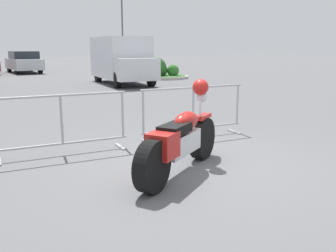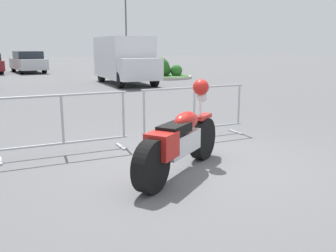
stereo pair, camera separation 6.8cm
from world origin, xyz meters
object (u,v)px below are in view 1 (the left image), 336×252
object	(u,v)px
motorcycle	(181,140)
crowd_barrier_far	(193,111)
delivery_van	(121,59)
street_lamp	(122,20)
pedestrian	(127,61)
crowd_barrier_near	(62,124)
parked_car_silver	(24,62)

from	to	relation	value
motorcycle	crowd_barrier_far	distance (m)	2.26
delivery_van	street_lamp	distance (m)	9.90
crowd_barrier_far	street_lamp	size ratio (longest dim) A/B	0.41
delivery_van	pedestrian	world-z (taller)	delivery_van
crowd_barrier_far	crowd_barrier_near	bearing A→B (deg)	180.00
crowd_barrier_near	delivery_van	distance (m)	12.60
parked_car_silver	street_lamp	distance (m)	7.63
parked_car_silver	street_lamp	xyz separation A→B (m)	(6.82, -1.72, 2.95)
motorcycle	delivery_van	xyz separation A→B (m)	(4.12, 13.15, 0.72)
crowd_barrier_far	street_lamp	distance (m)	21.44
delivery_van	pedestrian	bearing A→B (deg)	158.48
motorcycle	delivery_van	distance (m)	13.80
crowd_barrier_near	parked_car_silver	world-z (taller)	parked_car_silver
crowd_barrier_near	pedestrian	xyz separation A→B (m)	(7.71, 16.29, 0.36)
crowd_barrier_far	parked_car_silver	world-z (taller)	parked_car_silver
crowd_barrier_near	street_lamp	distance (m)	22.37
motorcycle	parked_car_silver	distance (m)	23.79
crowd_barrier_near	street_lamp	bearing A→B (deg)	66.03
crowd_barrier_far	delivery_van	world-z (taller)	delivery_van
crowd_barrier_near	crowd_barrier_far	xyz separation A→B (m)	(2.68, 0.00, 0.00)
parked_car_silver	pedestrian	size ratio (longest dim) A/B	2.69
crowd_barrier_near	crowd_barrier_far	distance (m)	2.68
crowd_barrier_far	delivery_van	xyz separation A→B (m)	(2.77, 11.33, 0.69)
delivery_van	crowd_barrier_near	bearing A→B (deg)	-22.80
parked_car_silver	crowd_barrier_near	bearing A→B (deg)	169.76
crowd_barrier_far	delivery_van	bearing A→B (deg)	76.24
motorcycle	parked_car_silver	size ratio (longest dim) A/B	0.46
motorcycle	crowd_barrier_near	world-z (taller)	motorcycle
motorcycle	parked_car_silver	world-z (taller)	parked_car_silver
motorcycle	crowd_barrier_far	xyz separation A→B (m)	(1.34, 1.82, 0.04)
crowd_barrier_near	crowd_barrier_far	world-z (taller)	same
crowd_barrier_far	pedestrian	distance (m)	17.05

